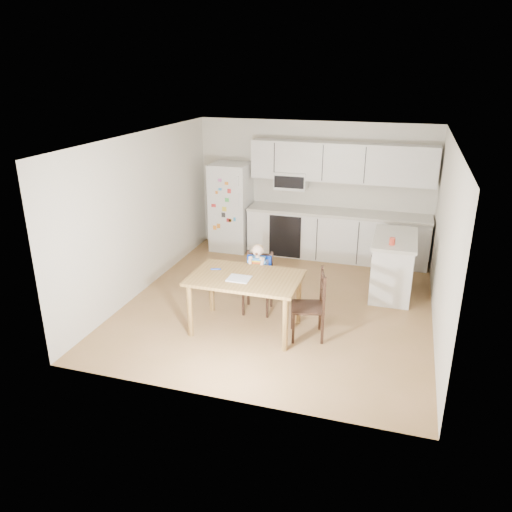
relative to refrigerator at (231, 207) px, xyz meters
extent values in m
cube|color=olive|center=(1.55, -2.15, -0.85)|extent=(4.50, 5.00, 0.01)
cube|color=beige|center=(1.55, 0.35, 0.40)|extent=(4.50, 0.02, 2.50)
cube|color=beige|center=(-0.70, -2.15, 0.40)|extent=(0.02, 5.00, 2.50)
cube|color=beige|center=(3.80, -2.15, 0.40)|extent=(0.02, 5.00, 2.50)
cube|color=white|center=(1.55, -2.15, 1.65)|extent=(4.50, 5.00, 0.01)
cube|color=silver|center=(0.00, 0.00, 0.00)|extent=(0.72, 0.70, 1.70)
cube|color=silver|center=(2.08, 0.05, -0.42)|extent=(3.34, 0.60, 0.86)
cube|color=beige|center=(2.08, 0.04, 0.04)|extent=(3.37, 0.62, 0.05)
cube|color=black|center=(1.16, -0.26, -0.42)|extent=(0.60, 0.02, 0.80)
cube|color=silver|center=(2.08, 0.18, 0.95)|extent=(3.34, 0.34, 0.70)
cube|color=silver|center=(1.16, 0.15, 0.57)|extent=(0.60, 0.38, 0.33)
cube|color=silver|center=(3.16, -1.24, -0.41)|extent=(0.60, 1.21, 0.88)
cube|color=beige|center=(3.16, -1.24, 0.06)|extent=(0.66, 1.27, 0.05)
cylinder|color=red|center=(3.13, -1.62, 0.14)|extent=(0.09, 0.09, 0.11)
cube|color=brown|center=(1.30, -3.08, -0.08)|extent=(1.48, 0.95, 0.04)
cylinder|color=brown|center=(0.65, -3.48, -0.48)|extent=(0.07, 0.07, 0.75)
cylinder|color=brown|center=(0.65, -2.69, -0.48)|extent=(0.07, 0.07, 0.75)
cylinder|color=brown|center=(1.96, -3.48, -0.48)|extent=(0.07, 0.07, 0.75)
cylinder|color=brown|center=(1.96, -2.69, -0.48)|extent=(0.07, 0.07, 0.75)
cube|color=#ABABB0|center=(1.25, -3.19, -0.05)|extent=(0.30, 0.26, 0.01)
cylinder|color=#092EAD|center=(0.83, -2.98, -0.05)|extent=(0.12, 0.06, 0.02)
cube|color=black|center=(1.30, -2.51, -0.44)|extent=(0.43, 0.43, 0.03)
cube|color=black|center=(1.14, -2.71, -0.65)|extent=(0.04, 0.04, 0.39)
cube|color=black|center=(1.11, -2.35, -0.65)|extent=(0.04, 0.04, 0.39)
cube|color=black|center=(1.50, -2.67, -0.65)|extent=(0.04, 0.04, 0.39)
cube|color=black|center=(1.46, -2.32, -0.65)|extent=(0.04, 0.04, 0.39)
cube|color=black|center=(1.29, -2.34, -0.20)|extent=(0.39, 0.07, 0.47)
cube|color=#092EAD|center=(1.30, -2.51, -0.38)|extent=(0.38, 0.35, 0.09)
cube|color=#092EAD|center=(1.29, -2.38, -0.18)|extent=(0.36, 0.09, 0.32)
cube|color=#5C72D5|center=(1.30, -2.53, -0.33)|extent=(0.30, 0.26, 0.01)
cube|color=#2A71B4|center=(1.30, -2.51, -0.12)|extent=(0.22, 0.15, 0.24)
cube|color=red|center=(1.31, -2.57, -0.13)|extent=(0.18, 0.03, 0.19)
sphere|color=beige|center=(1.30, -2.51, 0.11)|extent=(0.17, 0.17, 0.16)
ellipsoid|color=olive|center=(1.30, -2.51, 0.13)|extent=(0.17, 0.16, 0.13)
cube|color=black|center=(2.15, -3.03, -0.41)|extent=(0.51, 0.51, 0.03)
cube|color=black|center=(1.92, -2.90, -0.64)|extent=(0.04, 0.04, 0.42)
cube|color=black|center=(2.29, -2.80, -0.64)|extent=(0.04, 0.04, 0.42)
cube|color=black|center=(2.02, -3.27, -0.64)|extent=(0.04, 0.04, 0.42)
cube|color=black|center=(2.38, -3.17, -0.64)|extent=(0.04, 0.04, 0.42)
cube|color=black|center=(2.34, -2.99, -0.15)|extent=(0.14, 0.41, 0.50)
camera|label=1|loc=(3.23, -8.91, 2.57)|focal=35.00mm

